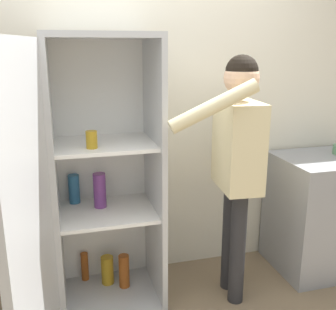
# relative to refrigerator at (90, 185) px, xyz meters

# --- Properties ---
(wall_back) EXTENTS (7.00, 0.06, 2.55)m
(wall_back) POSITION_rel_refrigerator_xyz_m (0.34, 0.43, 0.40)
(wall_back) COLOR silver
(wall_back) RESTS_ON ground_plane
(refrigerator) EXTENTS (0.87, 1.22, 1.78)m
(refrigerator) POSITION_rel_refrigerator_xyz_m (0.00, 0.00, 0.00)
(refrigerator) COLOR #B7BABC
(refrigerator) RESTS_ON ground_plane
(person) EXTENTS (0.66, 0.54, 1.65)m
(person) POSITION_rel_refrigerator_xyz_m (0.93, -0.09, 0.18)
(person) COLOR #262628
(person) RESTS_ON ground_plane
(counter) EXTENTS (0.73, 0.60, 0.90)m
(counter) POSITION_rel_refrigerator_xyz_m (1.77, 0.08, -0.42)
(counter) COLOR gray
(counter) RESTS_ON ground_plane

